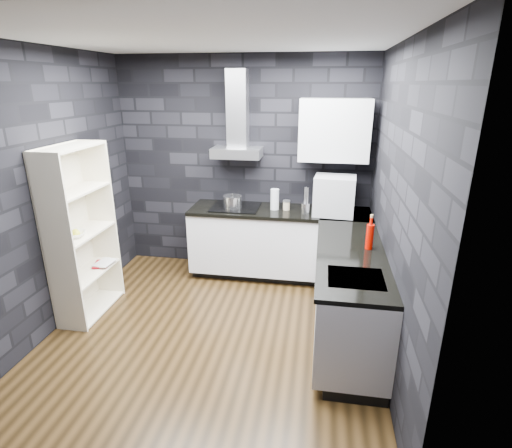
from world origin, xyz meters
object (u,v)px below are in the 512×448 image
(utensil_crock, at_px, (305,208))
(appliance_garage, at_px, (334,196))
(bookshelf, at_px, (82,233))
(fruit_bowl, at_px, (74,234))
(storage_jar, at_px, (286,206))
(glass_vase, at_px, (275,199))
(red_bottle, at_px, (370,237))
(pot, at_px, (233,202))

(utensil_crock, distance_m, appliance_garage, 0.36)
(bookshelf, bearing_deg, fruit_bowl, -104.08)
(storage_jar, bearing_deg, glass_vase, -177.11)
(red_bottle, xyz_separation_m, fruit_bowl, (-2.88, -0.21, -0.08))
(glass_vase, relative_size, fruit_bowl, 1.14)
(pot, distance_m, bookshelf, 1.75)
(glass_vase, distance_m, utensil_crock, 0.40)
(appliance_garage, height_order, bookshelf, bookshelf)
(utensil_crock, bearing_deg, pot, 176.75)
(storage_jar, relative_size, fruit_bowl, 0.46)
(utensil_crock, height_order, appliance_garage, appliance_garage)
(storage_jar, height_order, fruit_bowl, storage_jar)
(utensil_crock, distance_m, fruit_bowl, 2.53)
(pot, relative_size, bookshelf, 0.13)
(pot, height_order, red_bottle, red_bottle)
(utensil_crock, xyz_separation_m, appliance_garage, (0.33, 0.02, 0.16))
(glass_vase, distance_m, bookshelf, 2.19)
(red_bottle, bearing_deg, utensil_crock, 123.03)
(glass_vase, bearing_deg, utensil_crock, -14.38)
(storage_jar, xyz_separation_m, fruit_bowl, (-2.00, -1.29, -0.01))
(fruit_bowl, bearing_deg, utensil_crock, 27.97)
(bookshelf, relative_size, fruit_bowl, 8.13)
(utensil_crock, relative_size, fruit_bowl, 0.55)
(pot, height_order, bookshelf, bookshelf)
(red_bottle, bearing_deg, bookshelf, -178.42)
(pot, bearing_deg, glass_vase, 5.15)
(storage_jar, bearing_deg, red_bottle, -51.17)
(fruit_bowl, bearing_deg, storage_jar, 32.86)
(storage_jar, distance_m, utensil_crock, 0.26)
(storage_jar, bearing_deg, utensil_crock, -23.87)
(utensil_crock, relative_size, appliance_garage, 0.26)
(glass_vase, xyz_separation_m, red_bottle, (1.02, -1.08, -0.01))
(bookshelf, bearing_deg, pot, 25.55)
(red_bottle, bearing_deg, pot, 146.04)
(pot, height_order, utensil_crock, pot)
(red_bottle, bearing_deg, fruit_bowl, -175.89)
(appliance_garage, distance_m, bookshelf, 2.79)
(glass_vase, height_order, utensil_crock, glass_vase)
(appliance_garage, relative_size, red_bottle, 1.96)
(storage_jar, xyz_separation_m, red_bottle, (0.87, -1.09, 0.07))
(appliance_garage, distance_m, fruit_bowl, 2.84)
(appliance_garage, bearing_deg, fruit_bowl, -150.51)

